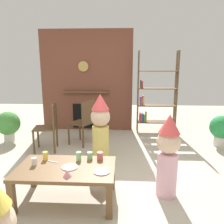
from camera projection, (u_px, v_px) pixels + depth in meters
The scene contains 19 objects.
ground_plane at pixel (100, 182), 3.05m from camera, with size 12.00×12.00×0.00m, color #BCB29E.
brick_fireplace_feature at pixel (87, 81), 5.36m from camera, with size 2.20×0.28×2.40m.
bookshelf at pixel (154, 97), 5.16m from camera, with size 0.90×0.28×1.90m.
coffee_table at pixel (66, 172), 2.57m from camera, with size 1.13×0.67×0.43m.
paper_cup_near_left at pixel (79, 156), 2.72m from camera, with size 0.06×0.06×0.11m, color #8CD18C.
paper_cup_near_right at pixel (100, 156), 2.75m from camera, with size 0.08×0.08×0.09m, color #E5666B.
paper_cup_center at pixel (90, 156), 2.76m from camera, with size 0.07×0.07×0.09m, color #8CD18C.
paper_cup_far_left at pixel (34, 162), 2.59m from camera, with size 0.06×0.06×0.09m, color silver.
paper_cup_far_right at pixel (45, 156), 2.74m from camera, with size 0.06×0.06×0.10m, color #F2CC4C.
paper_plate_front at pixel (70, 167), 2.54m from camera, with size 0.18×0.18×0.01m, color white.
paper_plate_rear at pixel (102, 172), 2.43m from camera, with size 0.18×0.18×0.01m, color white.
birthday_cake_slice at pixel (67, 173), 2.33m from camera, with size 0.10×0.10×0.07m, color pink.
table_fork at pixel (53, 162), 2.69m from camera, with size 0.15×0.02×0.01m, color silver.
child_in_pink at pixel (168, 154), 2.64m from camera, with size 0.28×0.28×1.03m.
child_by_the_chairs at pixel (101, 127), 3.58m from camera, with size 0.32×0.32×1.14m.
dining_chair_left at pixel (50, 124), 4.09m from camera, with size 0.46×0.46×0.90m.
dining_chair_middle at pixel (85, 120), 4.39m from camera, with size 0.54×0.54×0.90m.
potted_plant_tall at pixel (221, 129), 4.33m from camera, with size 0.45×0.45×0.62m.
potted_plant_short at pixel (8, 124), 4.58m from camera, with size 0.49×0.49×0.64m.
Camera 1 is at (0.31, -2.76, 1.59)m, focal length 35.36 mm.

